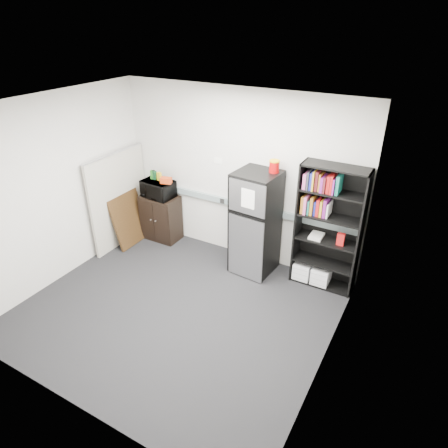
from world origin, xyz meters
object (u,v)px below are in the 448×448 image
Objects in this scene: bookshelf at (327,226)px; microwave at (158,189)px; refrigerator at (255,223)px; cubicle_partition at (119,199)px; cabinet at (161,217)px.

microwave is at bearing -178.38° from bookshelf.
refrigerator is (1.85, -0.06, -0.15)m from microwave.
microwave is at bearing 37.95° from cubicle_partition.
refrigerator is (2.37, 0.34, -0.01)m from cubicle_partition.
refrigerator is (1.85, -0.08, 0.40)m from cabinet.
bookshelf is 3.45m from cubicle_partition.
bookshelf is 2.29× the size of cabinet.
cubicle_partition is at bearing -140.97° from cabinet.
bookshelf reaches higher than refrigerator.
microwave is at bearing -90.00° from cabinet.
cubicle_partition is at bearing -171.87° from bookshelf.
cabinet is at bearing 93.49° from microwave.
refrigerator reaches higher than microwave.
refrigerator is at bearing 8.18° from cubicle_partition.
refrigerator is at bearing -2.47° from cabinet.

